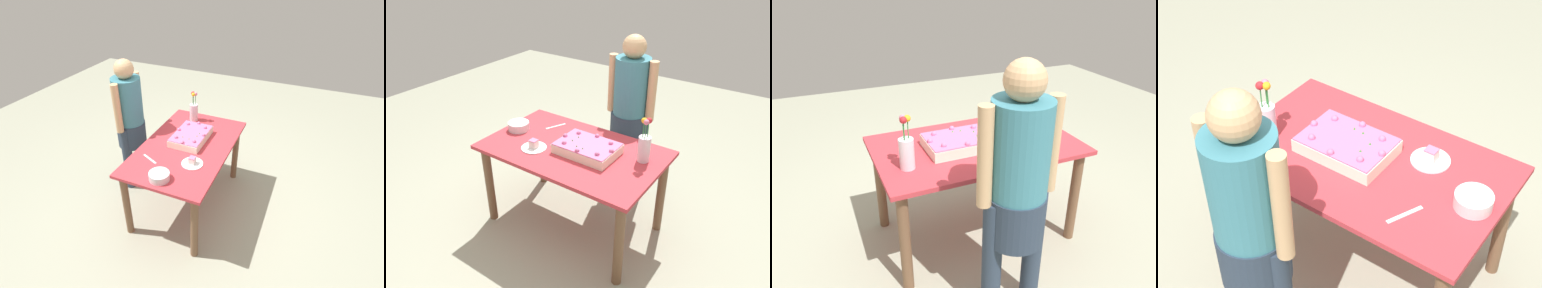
# 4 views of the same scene
# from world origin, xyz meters

# --- Properties ---
(ground_plane) EXTENTS (8.00, 8.00, 0.00)m
(ground_plane) POSITION_xyz_m (0.00, 0.00, 0.00)
(ground_plane) COLOR #9FA18B
(dining_table) EXTENTS (1.39, 0.84, 0.74)m
(dining_table) POSITION_xyz_m (0.00, 0.00, 0.62)
(dining_table) COLOR #BD353E
(dining_table) RESTS_ON ground_plane
(sheet_cake) EXTENTS (0.45, 0.31, 0.10)m
(sheet_cake) POSITION_xyz_m (-0.12, -0.01, 0.78)
(sheet_cake) COLOR white
(sheet_cake) RESTS_ON dining_table
(serving_plate_with_slice) EXTENTS (0.20, 0.20, 0.07)m
(serving_plate_with_slice) POSITION_xyz_m (0.25, 0.17, 0.76)
(serving_plate_with_slice) COLOR white
(serving_plate_with_slice) RESTS_ON dining_table
(cake_knife) EXTENTS (0.10, 0.18, 0.00)m
(cake_knife) POSITION_xyz_m (0.34, -0.22, 0.74)
(cake_knife) COLOR silver
(cake_knife) RESTS_ON dining_table
(flower_vase) EXTENTS (0.09, 0.09, 0.34)m
(flower_vase) POSITION_xyz_m (-0.52, -0.15, 0.86)
(flower_vase) COLOR silver
(flower_vase) RESTS_ON dining_table
(fruit_bowl) EXTENTS (0.18, 0.18, 0.07)m
(fruit_bowl) POSITION_xyz_m (0.57, 0.00, 0.78)
(fruit_bowl) COLOR silver
(fruit_bowl) RESTS_ON dining_table
(person_standing) EXTENTS (0.45, 0.31, 1.49)m
(person_standing) POSITION_xyz_m (-0.10, -0.72, 0.85)
(person_standing) COLOR #293648
(person_standing) RESTS_ON ground_plane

